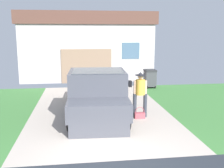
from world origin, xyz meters
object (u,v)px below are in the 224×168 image
object	(u,v)px
house_with_garage	(87,45)
person_with_hat	(140,91)
wheeled_trash_bin	(150,78)
handbag	(140,115)
pickup_truck	(97,96)

from	to	relation	value
house_with_garage	person_with_hat	bearing A→B (deg)	-81.01
person_with_hat	wheeled_trash_bin	xyz separation A→B (m)	(1.78, 5.12, -0.42)
handbag	house_with_garage	xyz separation A→B (m)	(-1.51, 10.00, 2.05)
person_with_hat	wheeled_trash_bin	world-z (taller)	person_with_hat
pickup_truck	person_with_hat	xyz separation A→B (m)	(1.52, -0.31, 0.22)
person_with_hat	pickup_truck	bearing A→B (deg)	-3.73
pickup_truck	wheeled_trash_bin	world-z (taller)	pickup_truck
handbag	wheeled_trash_bin	bearing A→B (deg)	71.02
pickup_truck	wheeled_trash_bin	bearing A→B (deg)	-121.81
person_with_hat	house_with_garage	size ratio (longest dim) A/B	0.19
handbag	house_with_garage	world-z (taller)	house_with_garage
person_with_hat	wheeled_trash_bin	bearing A→B (deg)	-101.22
pickup_truck	handbag	xyz separation A→B (m)	(1.48, -0.49, -0.63)
pickup_truck	wheeled_trash_bin	xyz separation A→B (m)	(3.30, 4.81, -0.20)
handbag	wheeled_trash_bin	distance (m)	5.62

